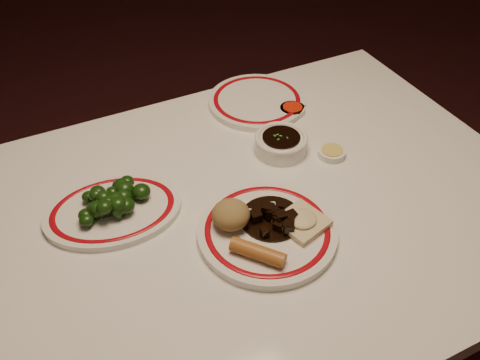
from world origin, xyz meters
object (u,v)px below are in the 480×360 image
object	(u,v)px
main_plate	(267,232)
spring_roll	(258,252)
broccoli_pile	(113,199)
dining_table	(255,234)
broccoli_plate	(113,211)
fried_wonton	(302,221)
soy_bowl	(281,144)
rice_mound	(231,215)
stirfry_heap	(274,217)

from	to	relation	value
main_plate	spring_roll	xyz separation A→B (m)	(-0.05, -0.06, 0.02)
spring_roll	broccoli_pile	distance (m)	0.32
dining_table	main_plate	size ratio (longest dim) A/B	4.15
broccoli_plate	main_plate	bearing A→B (deg)	-37.08
spring_roll	broccoli_pile	bearing A→B (deg)	89.42
fried_wonton	soy_bowl	size ratio (longest dim) A/B	0.88
broccoli_plate	rice_mound	bearing A→B (deg)	-37.29
broccoli_plate	broccoli_pile	size ratio (longest dim) A/B	1.99
broccoli_plate	soy_bowl	xyz separation A→B (m)	(0.41, 0.03, 0.01)
rice_mound	stirfry_heap	world-z (taller)	rice_mound
rice_mound	spring_roll	distance (m)	0.10
broccoli_pile	soy_bowl	distance (m)	0.41
stirfry_heap	broccoli_pile	world-z (taller)	broccoli_pile
dining_table	fried_wonton	size ratio (longest dim) A/B	11.24
fried_wonton	stirfry_heap	xyz separation A→B (m)	(-0.05, 0.03, 0.00)
stirfry_heap	broccoli_pile	size ratio (longest dim) A/B	0.81
fried_wonton	dining_table	bearing A→B (deg)	112.03
stirfry_heap	dining_table	bearing A→B (deg)	89.01
rice_mound	stirfry_heap	distance (m)	0.09
dining_table	rice_mound	xyz separation A→B (m)	(-0.08, -0.05, 0.14)
broccoli_plate	spring_roll	bearing A→B (deg)	-50.55
main_plate	broccoli_plate	world-z (taller)	main_plate
rice_mound	broccoli_pile	bearing A→B (deg)	141.84
stirfry_heap	fried_wonton	bearing A→B (deg)	-36.06
main_plate	stirfry_heap	world-z (taller)	stirfry_heap
rice_mound	dining_table	bearing A→B (deg)	29.48
spring_roll	dining_table	bearing A→B (deg)	23.85
broccoli_plate	dining_table	bearing A→B (deg)	-20.65
main_plate	stirfry_heap	distance (m)	0.03
spring_roll	rice_mound	bearing A→B (deg)	55.05
stirfry_heap	spring_roll	bearing A→B (deg)	-136.48
dining_table	stirfry_heap	bearing A→B (deg)	-90.99
spring_roll	fried_wonton	xyz separation A→B (m)	(0.12, 0.04, -0.00)
main_plate	rice_mound	size ratio (longest dim) A/B	3.86
spring_roll	soy_bowl	bearing A→B (deg)	13.91
dining_table	spring_roll	bearing A→B (deg)	-116.93
fried_wonton	broccoli_plate	distance (m)	0.38
fried_wonton	broccoli_pile	xyz separation A→B (m)	(-0.31, 0.21, 0.01)
spring_roll	stirfry_heap	bearing A→B (deg)	4.30
soy_bowl	fried_wonton	bearing A→B (deg)	-110.53
fried_wonton	broccoli_pile	world-z (taller)	broccoli_pile
dining_table	soy_bowl	distance (m)	0.22
dining_table	fried_wonton	xyz separation A→B (m)	(0.04, -0.11, 0.12)
dining_table	rice_mound	bearing A→B (deg)	-150.52
broccoli_plate	broccoli_pile	bearing A→B (deg)	7.82
broccoli_plate	stirfry_heap	bearing A→B (deg)	-33.13
dining_table	broccoli_plate	bearing A→B (deg)	159.35
stirfry_heap	broccoli_pile	distance (m)	0.32
rice_mound	soy_bowl	world-z (taller)	rice_mound
main_plate	stirfry_heap	bearing A→B (deg)	31.38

